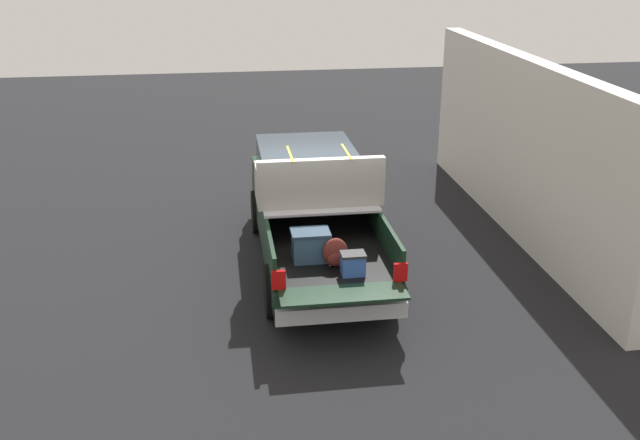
{
  "coord_description": "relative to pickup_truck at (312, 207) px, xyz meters",
  "views": [
    {
      "loc": [
        -11.81,
        1.62,
        5.57
      ],
      "look_at": [
        -0.6,
        0.0,
        1.1
      ],
      "focal_mm": 40.83,
      "sensor_mm": 36.0,
      "label": 1
    }
  ],
  "objects": [
    {
      "name": "pickup_truck",
      "position": [
        0.0,
        0.0,
        0.0
      ],
      "size": [
        6.05,
        2.09,
        2.23
      ],
      "color": "black",
      "rests_on": "ground_plane"
    },
    {
      "name": "building_facade",
      "position": [
        0.72,
        -4.18,
        0.75
      ],
      "size": [
        9.26,
        0.36,
        3.43
      ],
      "primitive_type": "cube",
      "color": "silver",
      "rests_on": "ground_plane"
    },
    {
      "name": "ground_plane",
      "position": [
        -0.37,
        -0.0,
        -0.97
      ],
      "size": [
        40.0,
        40.0,
        0.0
      ],
      "primitive_type": "plane",
      "color": "black"
    }
  ]
}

